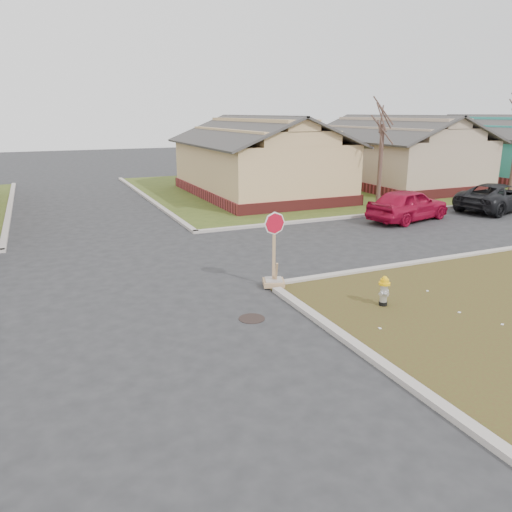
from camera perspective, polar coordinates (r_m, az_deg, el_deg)
name	(u,v)px	position (r m, az deg, el deg)	size (l,w,h in m)	color
ground	(157,326)	(12.03, -11.21, -7.87)	(120.00, 120.00, 0.00)	#262628
verge_far_right	(401,181)	(37.94, 16.25, 8.23)	(37.00, 19.00, 0.05)	#39491A
curbs	(122,268)	(16.66, -15.11, -1.29)	(80.00, 40.00, 0.12)	#ADA49C
manhole	(252,319)	(12.20, -0.49, -7.16)	(0.64, 0.64, 0.01)	black
side_house_yellow	(258,158)	(30.02, 0.28, 11.09)	(7.60, 11.60, 4.70)	maroon
side_house_tan	(395,153)	(35.30, 15.56, 11.27)	(7.60, 11.60, 4.70)	maroon
side_house_teal	(502,149)	(42.32, 26.33, 10.93)	(7.60, 11.60, 4.70)	maroon
tree_mid_right	(380,166)	(26.67, 13.99, 9.90)	(0.22, 0.22, 4.20)	#3B2822
fire_hydrant	(384,289)	(13.15, 14.42, -3.70)	(0.29, 0.29, 0.79)	black
stop_sign	(274,270)	(14.20, 2.05, -1.58)	(0.61, 0.59, 2.14)	tan
red_sedan	(408,205)	(24.01, 17.00, 5.64)	(1.77, 4.39, 1.50)	maroon
dark_pickup	(497,197)	(28.17, 25.85, 6.08)	(2.29, 4.96, 1.38)	black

